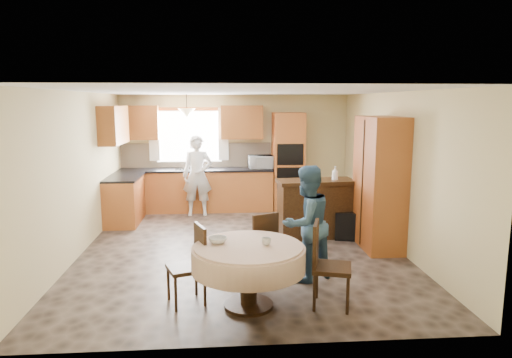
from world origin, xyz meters
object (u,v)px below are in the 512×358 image
object	(u,v)px
person_sink	(197,176)
person_dining	(306,223)
chair_back	(262,242)
cupboard	(379,183)
sideboard	(315,210)
chair_left	(192,260)
chair_right	(325,260)
oven_tower	(288,162)
dining_table	(248,259)

from	to	relation	value
person_sink	person_dining	xyz separation A→B (m)	(1.60, -3.66, -0.07)
chair_back	cupboard	bearing A→B (deg)	-173.80
sideboard	chair_left	world-z (taller)	sideboard
cupboard	person_sink	bearing A→B (deg)	141.69
chair_right	chair_left	bearing A→B (deg)	98.09
oven_tower	chair_back	world-z (taller)	oven_tower
dining_table	person_sink	distance (m)	4.52
sideboard	person_dining	world-z (taller)	person_dining
oven_tower	cupboard	xyz separation A→B (m)	(1.07, -2.77, -0.00)
cupboard	person_sink	distance (m)	3.85
oven_tower	cupboard	distance (m)	2.97
oven_tower	chair_back	distance (m)	4.13
oven_tower	dining_table	size ratio (longest dim) A/B	1.64
chair_left	chair_right	world-z (taller)	chair_right
cupboard	chair_right	xyz separation A→B (m)	(-1.35, -2.08, -0.51)
person_sink	cupboard	bearing A→B (deg)	-39.12
person_sink	oven_tower	bearing A→B (deg)	10.51
chair_right	sideboard	bearing A→B (deg)	6.56
chair_left	person_sink	size ratio (longest dim) A/B	0.55
sideboard	chair_right	xyz separation A→B (m)	(-0.45, -2.73, 0.07)
person_sink	sideboard	bearing A→B (deg)	-40.04
chair_left	person_dining	xyz separation A→B (m)	(1.46, 0.59, 0.26)
dining_table	chair_left	bearing A→B (deg)	164.28
chair_back	chair_left	bearing A→B (deg)	12.29
person_dining	dining_table	bearing A→B (deg)	11.90
sideboard	oven_tower	bearing A→B (deg)	89.75
chair_left	oven_tower	bearing A→B (deg)	138.68
cupboard	dining_table	distance (m)	3.07
dining_table	person_sink	size ratio (longest dim) A/B	0.78
person_dining	sideboard	bearing A→B (deg)	-137.21
cupboard	chair_back	world-z (taller)	cupboard
cupboard	chair_left	bearing A→B (deg)	-146.96
chair_right	dining_table	bearing A→B (deg)	104.07
cupboard	dining_table	xyz separation A→B (m)	(-2.23, -2.05, -0.48)
oven_tower	cupboard	size ratio (longest dim) A/B	1.00
dining_table	oven_tower	bearing A→B (deg)	76.52
cupboard	chair_back	bearing A→B (deg)	-148.91
chair_left	chair_right	xyz separation A→B (m)	(1.53, -0.21, 0.04)
chair_left	person_dining	size ratio (longest dim) A/B	0.60
oven_tower	chair_right	world-z (taller)	oven_tower
dining_table	person_sink	xyz separation A→B (m)	(-0.79, 4.44, 0.26)
sideboard	chair_back	size ratio (longest dim) A/B	1.46
chair_back	dining_table	bearing A→B (deg)	50.17
chair_back	person_sink	bearing A→B (deg)	-99.08
dining_table	chair_right	size ratio (longest dim) A/B	1.31
oven_tower	chair_right	distance (m)	4.89
oven_tower	sideboard	bearing A→B (deg)	-85.22
person_dining	oven_tower	bearing A→B (deg)	-126.84
chair_back	person_dining	bearing A→B (deg)	147.91
dining_table	chair_left	size ratio (longest dim) A/B	1.40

